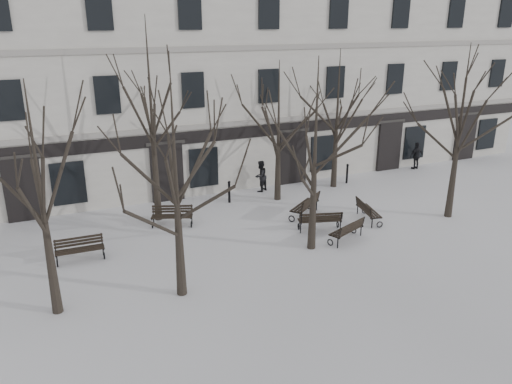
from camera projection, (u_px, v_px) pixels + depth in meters
ground at (307, 251)px, 19.55m from camera, size 100.00×100.00×0.00m
building at (201, 76)px, 28.96m from camera, size 40.40×10.20×11.40m
tree_0 at (38, 175)px, 14.04m from camera, size 4.99×4.99×7.12m
tree_1 at (175, 163)px, 15.04m from camera, size 5.05×5.05×7.21m
tree_2 at (316, 134)px, 18.32m from camera, size 5.18×5.18×7.41m
tree_3 at (462, 112)px, 21.47m from camera, size 5.39×5.39×7.71m
tree_4 at (150, 97)px, 20.91m from camera, size 6.17×6.17×8.81m
tree_5 at (279, 115)px, 23.83m from camera, size 4.79×4.79×6.85m
tree_6 at (338, 103)px, 25.71m from camera, size 5.07×5.07×7.25m
bench_0 at (80, 248)px, 18.67m from camera, size 1.78×0.69×0.89m
bench_1 at (348, 230)px, 20.30m from camera, size 1.86×1.27×0.90m
bench_2 at (320, 220)px, 21.27m from camera, size 1.93×1.14×0.92m
bench_3 at (172, 215)px, 21.84m from camera, size 1.87×1.23×0.90m
bench_4 at (306, 205)px, 22.85m from camera, size 2.00×1.75×1.01m
bench_5 at (367, 210)px, 22.38m from camera, size 1.05×1.88×0.90m
bollard_a at (229, 191)px, 24.59m from camera, size 0.14×0.14×1.12m
bollard_b at (347, 173)px, 27.53m from camera, size 0.14×0.14×1.11m
pedestrian_b at (260, 191)px, 26.42m from camera, size 1.02×0.95×1.67m
pedestrian_c at (415, 169)px, 30.39m from camera, size 0.99×0.47×1.65m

